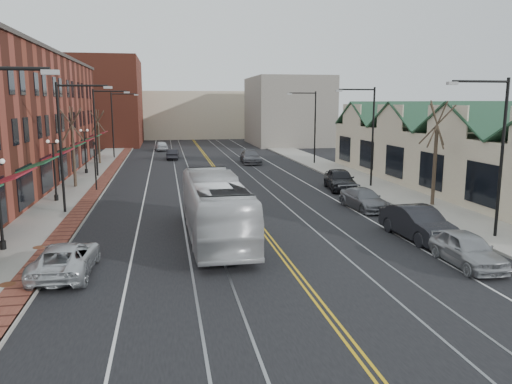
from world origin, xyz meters
name	(u,v)px	position (x,y,z in m)	size (l,w,h in m)	color
ground	(315,298)	(0.00, 0.00, 0.00)	(160.00, 160.00, 0.00)	black
sidewalk_left	(69,201)	(-12.00, 20.00, 0.07)	(4.00, 120.00, 0.15)	gray
sidewalk_right	(387,190)	(12.00, 20.00, 0.07)	(4.00, 120.00, 0.15)	gray
building_right	(458,161)	(18.00, 20.00, 2.30)	(8.00, 36.00, 4.60)	beige
backdrop_left	(97,102)	(-16.00, 70.00, 7.00)	(14.00, 18.00, 14.00)	maroon
backdrop_mid	(191,115)	(0.00, 85.00, 4.50)	(22.00, 14.00, 9.00)	beige
backdrop_right	(288,111)	(15.00, 65.00, 5.50)	(12.00, 16.00, 11.00)	slate
streetlight_l_1	(67,134)	(-11.05, 16.00, 5.03)	(3.33, 0.25, 8.00)	black
streetlight_l_2	(100,123)	(-11.05, 32.00, 5.03)	(3.33, 0.25, 8.00)	black
streetlight_l_3	(116,118)	(-11.05, 48.00, 5.03)	(3.33, 0.25, 8.00)	black
streetlight_r_0	(495,142)	(11.05, 6.00, 5.03)	(3.33, 0.25, 8.00)	black
streetlight_r_1	(368,126)	(11.05, 22.00, 5.03)	(3.33, 0.25, 8.00)	black
streetlight_r_2	(311,120)	(11.05, 38.00, 5.03)	(3.33, 0.25, 8.00)	black
lamppost_l_2	(55,172)	(-12.80, 20.00, 2.20)	(0.84, 0.28, 4.27)	black
lamppost_l_3	(85,152)	(-12.80, 34.00, 2.20)	(0.84, 0.28, 4.27)	black
tree_left_near	(73,145)	(-12.50, 26.00, 3.51)	(1.78, 1.37, 6.48)	#382B21
tree_left_far	(98,135)	(-12.50, 42.00, 3.28)	(1.66, 1.28, 6.02)	#382B21
tree_right_mid	(436,151)	(12.50, 14.00, 3.75)	(1.90, 1.46, 6.93)	#382B21
manhole_mid	(7,284)	(-11.20, 3.00, 0.16)	(0.60, 0.60, 0.02)	#592D19
manhole_far	(39,247)	(-11.20, 8.00, 0.16)	(0.60, 0.60, 0.02)	#592D19
traffic_signal	(95,162)	(-10.60, 24.00, 2.35)	(0.18, 0.15, 3.80)	black
transit_bus	(215,208)	(-2.71, 8.68, 1.62)	(2.72, 11.62, 3.24)	silver
parked_suv	(66,259)	(-9.30, 4.25, 0.67)	(2.22, 4.82, 1.34)	silver
parked_car_a	(467,249)	(7.50, 2.36, 0.73)	(1.74, 4.31, 1.47)	#9B9DA2
parked_car_b	(418,223)	(7.50, 6.64, 0.84)	(1.78, 5.11, 1.68)	black
parked_car_c	(364,199)	(7.61, 14.03, 0.67)	(1.89, 4.64, 1.35)	slate
parked_car_d	(340,179)	(8.57, 21.35, 0.85)	(2.02, 5.01, 1.71)	black
distant_car_left	(173,154)	(-4.26, 45.72, 0.64)	(1.35, 3.88, 1.28)	black
distant_car_right	(251,157)	(4.47, 39.99, 0.75)	(2.11, 5.19, 1.50)	#5D5D64
distant_car_far	(161,146)	(-5.77, 57.31, 0.71)	(1.68, 4.18, 1.43)	silver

